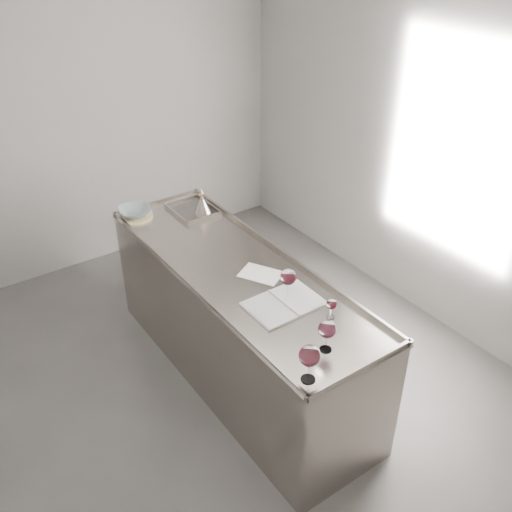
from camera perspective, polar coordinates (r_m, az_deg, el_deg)
room_shell at (r=3.16m, az=-6.57°, el=0.35°), size 4.54×5.04×2.84m
counter at (r=4.12m, az=-1.75°, el=-6.78°), size 0.77×2.42×0.97m
wine_glass_left at (r=2.93m, az=5.37°, el=-9.99°), size 0.11×0.11×0.22m
wine_glass_middle at (r=3.13m, az=7.13°, el=-7.34°), size 0.10×0.10×0.20m
wine_glass_right at (r=3.51m, az=3.24°, el=-2.17°), size 0.10×0.10×0.20m
wine_glass_small at (r=3.39m, az=7.56°, el=-4.84°), size 0.06×0.06×0.13m
notebook at (r=3.52m, az=2.80°, el=-4.77°), size 0.46×0.32×0.02m
loose_paper_top at (r=3.79m, az=0.48°, el=-1.81°), size 0.30×0.33×0.00m
trivet at (r=4.57m, az=-11.97°, el=3.92°), size 0.34×0.34×0.02m
ceramic_bowl at (r=4.55m, az=-12.03°, el=4.36°), size 0.29×0.29×0.06m
wine_funnel at (r=4.51m, az=-5.40°, el=4.94°), size 0.16×0.16×0.23m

